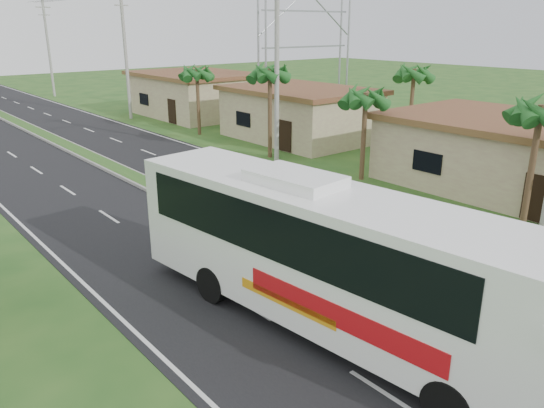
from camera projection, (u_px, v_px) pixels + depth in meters
ground at (469, 338)px, 14.04m from camera, size 180.00×180.00×0.00m
road_asphalt at (133, 178)px, 28.62m from camera, size 14.00×160.00×0.02m
median_strip at (132, 176)px, 28.59m from camera, size 1.20×160.00×0.18m
lane_edge_right at (233, 159)px, 32.67m from camera, size 0.12×160.00×0.01m
shop_near at (517, 154)px, 26.30m from camera, size 8.60×12.60×3.52m
shop_mid at (299, 113)px, 37.94m from camera, size 7.60×10.60×3.67m
shop_far at (195, 94)px, 48.13m from camera, size 8.60×11.60×3.82m
palm_verge_a at (541, 112)px, 20.14m from camera, size 2.40×2.40×5.45m
palm_verge_b at (366, 97)px, 27.07m from camera, size 2.40×2.40×5.05m
palm_verge_c at (270, 73)px, 31.56m from camera, size 2.40×2.40×5.85m
palm_verge_d at (197, 73)px, 38.61m from camera, size 2.40×2.40×5.25m
palm_behind_shop at (414, 73)px, 33.97m from camera, size 2.40×2.40×5.65m
utility_pole_b at (276, 55)px, 30.27m from camera, size 3.20×0.28×12.00m
utility_pole_c at (125, 52)px, 45.06m from camera, size 1.60×0.28×11.00m
utility_pole_d at (48, 48)px, 59.73m from camera, size 1.60×0.28×10.50m
billboard_lattice at (306, 37)px, 47.02m from camera, size 10.18×1.18×12.07m
coach_bus_main at (329, 251)px, 13.77m from camera, size 3.99×13.09×4.16m
motorcyclist at (363, 295)px, 14.70m from camera, size 1.71×0.98×2.14m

